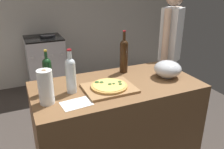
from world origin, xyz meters
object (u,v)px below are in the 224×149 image
at_px(stove, 46,65).
at_px(person_in_red, 170,50).
at_px(pizza, 109,86).
at_px(paper_towel_roll, 46,87).
at_px(wine_bottle_green, 71,74).
at_px(wine_bottle_amber, 124,55).
at_px(wine_bottle_dark, 48,74).
at_px(mixing_bowl, 168,69).

relative_size(stove, person_in_red, 0.57).
relative_size(pizza, paper_towel_roll, 1.16).
bearing_deg(wine_bottle_green, stove, 87.87).
bearing_deg(wine_bottle_amber, person_in_red, 22.60).
height_order(wine_bottle_green, stove, wine_bottle_green).
bearing_deg(wine_bottle_dark, pizza, -17.77).
distance_m(paper_towel_roll, wine_bottle_amber, 0.84).
distance_m(pizza, wine_bottle_green, 0.32).
distance_m(wine_bottle_green, wine_bottle_amber, 0.61).
height_order(mixing_bowl, wine_bottle_amber, wine_bottle_amber).
height_order(pizza, wine_bottle_green, wine_bottle_green).
height_order(mixing_bowl, paper_towel_roll, paper_towel_roll).
xyz_separation_m(wine_bottle_dark, person_in_red, (1.50, 0.48, -0.11)).
distance_m(mixing_bowl, wine_bottle_dark, 1.04).
distance_m(wine_bottle_green, wine_bottle_dark, 0.17).
relative_size(paper_towel_roll, person_in_red, 0.15).
distance_m(mixing_bowl, paper_towel_roll, 1.08).
xyz_separation_m(pizza, wine_bottle_amber, (0.28, 0.30, 0.14)).
distance_m(pizza, wine_bottle_amber, 0.43).
bearing_deg(stove, person_in_red, -49.59).
bearing_deg(pizza, wine_bottle_dark, 162.23).
distance_m(paper_towel_roll, wine_bottle_green, 0.23).
bearing_deg(stove, paper_towel_roll, -97.51).
bearing_deg(stove, pizza, -84.27).
relative_size(wine_bottle_green, wine_bottle_amber, 0.87).
bearing_deg(person_in_red, wine_bottle_dark, -162.31).
bearing_deg(stove, wine_bottle_dark, -96.84).
relative_size(pizza, mixing_bowl, 1.20).
xyz_separation_m(mixing_bowl, wine_bottle_green, (-0.87, 0.04, 0.08)).
height_order(paper_towel_roll, stove, paper_towel_roll).
height_order(wine_bottle_amber, stove, wine_bottle_amber).
bearing_deg(stove, wine_bottle_amber, -74.90).
distance_m(pizza, stove, 2.17).
height_order(pizza, paper_towel_roll, paper_towel_roll).
height_order(wine_bottle_dark, stove, wine_bottle_dark).
height_order(wine_bottle_green, wine_bottle_dark, wine_bottle_green).
distance_m(pizza, mixing_bowl, 0.59).
distance_m(mixing_bowl, person_in_red, 0.75).
height_order(wine_bottle_amber, person_in_red, person_in_red).
bearing_deg(wine_bottle_amber, mixing_bowl, -41.12).
bearing_deg(mixing_bowl, pizza, -177.08).
bearing_deg(paper_towel_roll, wine_bottle_dark, 75.10).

